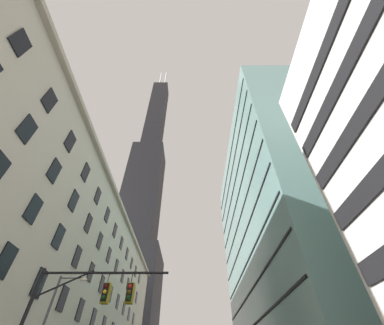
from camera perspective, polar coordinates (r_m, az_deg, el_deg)
station_building at (r=43.95m, az=-29.30°, el=-24.20°), size 13.45×70.53×26.00m
dark_skyscraper at (r=108.99m, az=-13.04°, el=-12.46°), size 23.32×23.32×194.19m
glass_office_midrise at (r=47.47m, az=21.02°, el=-15.72°), size 15.35×42.43×44.02m
traffic_signal_mast at (r=15.99m, az=-25.20°, el=-29.36°), size 7.62×0.63×6.82m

